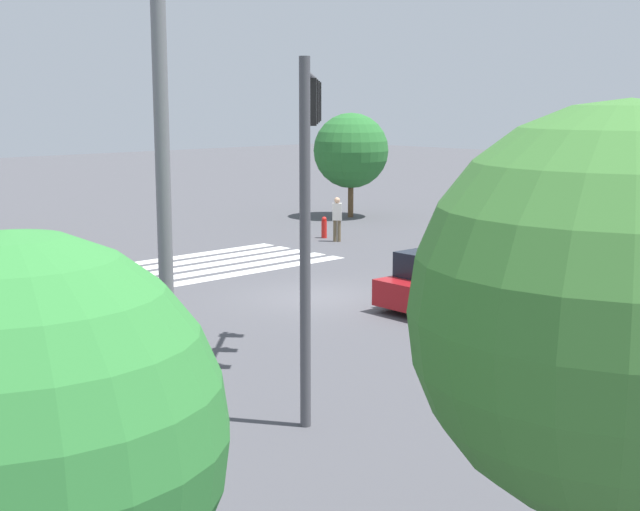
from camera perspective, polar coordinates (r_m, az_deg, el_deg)
name	(u,v)px	position (r m, az deg, el deg)	size (l,w,h in m)	color
ground_plane	(320,297)	(25.00, 0.00, -2.69)	(131.75, 131.75, 0.00)	#47474C
crosswalk_markings	(191,268)	(29.70, -8.26, -0.77)	(10.00, 4.40, 0.01)	silver
traffic_signal_mast	(310,144)	(16.61, -0.66, 7.16)	(4.17, 4.17, 6.14)	#47474C
car_1	(618,240)	(32.23, 18.52, 0.97)	(4.64, 2.17, 1.61)	navy
car_3	(451,279)	(24.10, 8.38, -1.48)	(4.46, 2.12, 1.54)	maroon
pedestrian	(337,217)	(34.71, 1.10, 2.49)	(0.41, 0.41, 1.74)	brown
street_light_pole_a	(162,152)	(9.65, -10.06, 6.51)	(0.80, 0.36, 8.20)	slate
tree_corner_a	(351,151)	(41.94, 1.99, 6.72)	(3.51, 3.51, 4.89)	brown
tree_corner_b	(20,440)	(6.27, -18.64, -11.14)	(2.76, 2.76, 4.65)	brown
tree_corner_c	(619,314)	(7.84, 18.59, -3.57)	(3.54, 3.54, 5.47)	brown
fire_hydrant	(324,227)	(35.71, 0.27, 1.81)	(0.22, 0.22, 0.86)	red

